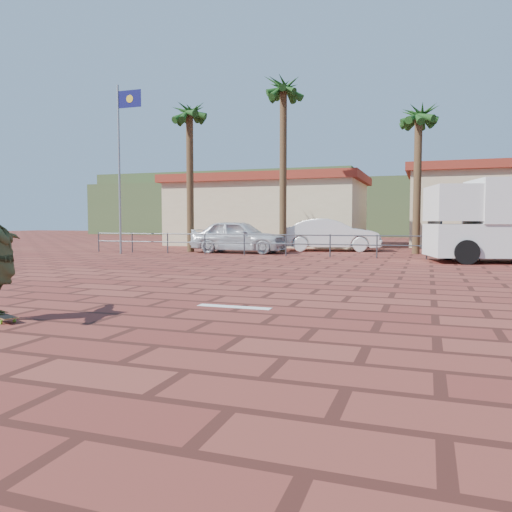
% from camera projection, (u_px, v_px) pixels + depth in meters
% --- Properties ---
extents(ground, '(120.00, 120.00, 0.00)m').
position_uv_depth(ground, '(224.00, 296.00, 10.48)').
color(ground, brown).
rests_on(ground, ground).
extents(paint_stripe, '(1.40, 0.22, 0.01)m').
position_uv_depth(paint_stripe, '(234.00, 307.00, 9.12)').
color(paint_stripe, white).
rests_on(paint_stripe, ground).
extents(guardrail, '(24.06, 0.06, 1.00)m').
position_uv_depth(guardrail, '(330.00, 242.00, 21.75)').
color(guardrail, '#47494F').
rests_on(guardrail, ground).
extents(flagpole, '(1.30, 0.10, 8.00)m').
position_uv_depth(flagpole, '(121.00, 157.00, 23.74)').
color(flagpole, gray).
rests_on(flagpole, ground).
extents(palm_far_left, '(2.40, 2.40, 8.25)m').
position_uv_depth(palm_far_left, '(189.00, 117.00, 25.17)').
color(palm_far_left, brown).
rests_on(palm_far_left, ground).
extents(palm_left, '(2.40, 2.40, 9.45)m').
position_uv_depth(palm_left, '(283.00, 94.00, 25.04)').
color(palm_left, brown).
rests_on(palm_left, ground).
extents(palm_center, '(2.40, 2.40, 7.75)m').
position_uv_depth(palm_center, '(419.00, 119.00, 23.52)').
color(palm_center, brown).
rests_on(palm_center, ground).
extents(building_west, '(12.60, 7.60, 4.50)m').
position_uv_depth(building_west, '(268.00, 210.00, 33.02)').
color(building_west, beige).
rests_on(building_west, ground).
extents(building_east, '(10.60, 6.60, 5.00)m').
position_uv_depth(building_east, '(497.00, 205.00, 30.34)').
color(building_east, beige).
rests_on(building_east, ground).
extents(hill_front, '(70.00, 18.00, 6.00)m').
position_uv_depth(hill_front, '(391.00, 209.00, 57.43)').
color(hill_front, '#384C28').
rests_on(hill_front, ground).
extents(hill_back, '(35.00, 14.00, 8.00)m').
position_uv_depth(hill_back, '(233.00, 204.00, 70.16)').
color(hill_back, '#384C28').
rests_on(hill_back, ground).
extents(car_silver, '(4.79, 1.93, 1.63)m').
position_uv_depth(car_silver, '(239.00, 236.00, 24.77)').
color(car_silver, silver).
rests_on(car_silver, ground).
extents(car_white, '(5.42, 2.87, 1.70)m').
position_uv_depth(car_white, '(330.00, 235.00, 26.25)').
color(car_white, white).
rests_on(car_white, ground).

